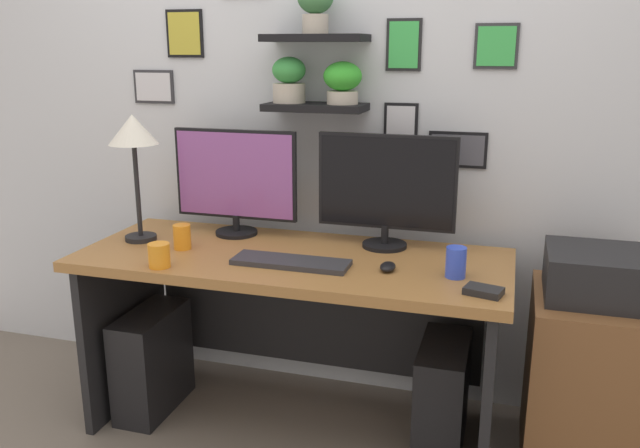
{
  "coord_description": "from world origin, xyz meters",
  "views": [
    {
      "loc": [
        0.8,
        -2.29,
        1.54
      ],
      "look_at": [
        0.1,
        0.05,
        0.87
      ],
      "focal_mm": 36.62,
      "sensor_mm": 36.0,
      "label": 1
    }
  ],
  "objects": [
    {
      "name": "desk",
      "position": [
        0.0,
        0.06,
        0.54
      ],
      "size": [
        1.68,
        0.68,
        0.75
      ],
      "color": "#9E6B38",
      "rests_on": "ground"
    },
    {
      "name": "drawer_cabinet",
      "position": [
        1.13,
        0.07,
        0.34
      ],
      "size": [
        0.44,
        0.5,
        0.67
      ],
      "primitive_type": "cube",
      "color": "brown",
      "rests_on": "ground"
    },
    {
      "name": "back_wall_assembly",
      "position": [
        0.0,
        0.44,
        1.36
      ],
      "size": [
        4.4,
        0.24,
        2.7
      ],
      "color": "silver",
      "rests_on": "ground"
    },
    {
      "name": "monitor_right",
      "position": [
        0.33,
        0.22,
        0.99
      ],
      "size": [
        0.56,
        0.18,
        0.46
      ],
      "color": "black",
      "rests_on": "desk"
    },
    {
      "name": "computer_mouse",
      "position": [
        0.39,
        -0.07,
        0.77
      ],
      "size": [
        0.06,
        0.09,
        0.03
      ],
      "primitive_type": "ellipsoid",
      "color": "black",
      "rests_on": "desk"
    },
    {
      "name": "coffee_mug",
      "position": [
        -0.42,
        -0.27,
        0.8
      ],
      "size": [
        0.08,
        0.08,
        0.09
      ],
      "primitive_type": "cylinder",
      "color": "orange",
      "rests_on": "desk"
    },
    {
      "name": "water_cup",
      "position": [
        0.63,
        -0.07,
        0.81
      ],
      "size": [
        0.07,
        0.07,
        0.11
      ],
      "primitive_type": "cylinder",
      "color": "blue",
      "rests_on": "desk"
    },
    {
      "name": "computer_tower_right",
      "position": [
        0.6,
        0.02,
        0.22
      ],
      "size": [
        0.18,
        0.4,
        0.44
      ],
      "primitive_type": "cube",
      "color": "black",
      "rests_on": "ground"
    },
    {
      "name": "computer_tower_left",
      "position": [
        -0.63,
        -0.04,
        0.22
      ],
      "size": [
        0.18,
        0.4,
        0.45
      ],
      "primitive_type": "cube",
      "color": "black",
      "rests_on": "ground"
    },
    {
      "name": "monitor_left",
      "position": [
        -0.33,
        0.22,
        0.99
      ],
      "size": [
        0.54,
        0.18,
        0.45
      ],
      "color": "black",
      "rests_on": "desk"
    },
    {
      "name": "desk_lamp",
      "position": [
        -0.68,
        0.01,
        1.18
      ],
      "size": [
        0.2,
        0.2,
        0.52
      ],
      "color": "black",
      "rests_on": "desk"
    },
    {
      "name": "keyboard",
      "position": [
        0.03,
        -0.11,
        0.76
      ],
      "size": [
        0.44,
        0.14,
        0.02
      ],
      "primitive_type": "cube",
      "color": "#2D2D33",
      "rests_on": "desk"
    },
    {
      "name": "printer",
      "position": [
        1.13,
        0.07,
        0.76
      ],
      "size": [
        0.38,
        0.34,
        0.17
      ],
      "primitive_type": "cube",
      "color": "black",
      "rests_on": "drawer_cabinet"
    },
    {
      "name": "pen_cup",
      "position": [
        -0.45,
        -0.05,
        0.8
      ],
      "size": [
        0.07,
        0.07,
        0.1
      ],
      "primitive_type": "cylinder",
      "color": "orange",
      "rests_on": "desk"
    },
    {
      "name": "ground_plane",
      "position": [
        0.0,
        0.0,
        0.0
      ],
      "size": [
        8.0,
        8.0,
        0.0
      ],
      "primitive_type": "plane",
      "color": "#70665B"
    },
    {
      "name": "scissors_tray",
      "position": [
        0.74,
        -0.21,
        0.76
      ],
      "size": [
        0.14,
        0.11,
        0.02
      ],
      "primitive_type": "cube",
      "rotation": [
        0.0,
        0.0,
        -0.26
      ],
      "color": "black",
      "rests_on": "desk"
    }
  ]
}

